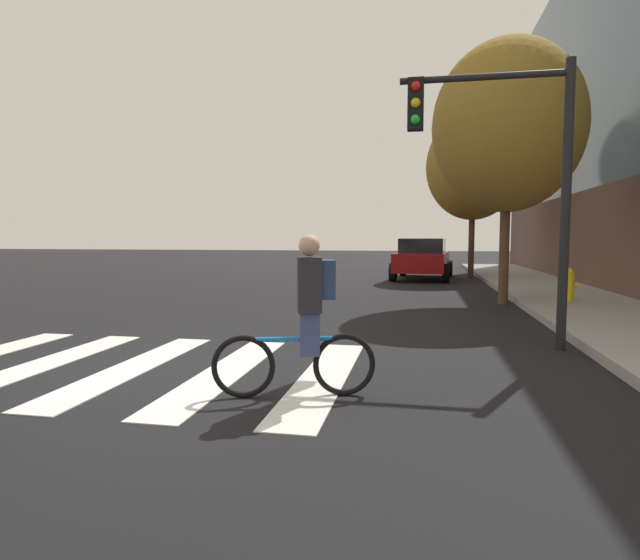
{
  "coord_description": "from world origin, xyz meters",
  "views": [
    {
      "loc": [
        3.16,
        -6.01,
        1.66
      ],
      "look_at": [
        1.68,
        1.72,
        1.02
      ],
      "focal_mm": 29.41,
      "sensor_mm": 36.0,
      "label": 1
    }
  ],
  "objects_px": {
    "fire_hydrant": "(570,285)",
    "street_tree_mid": "(473,167)",
    "street_tree_near": "(508,127)",
    "cyclist": "(306,317)",
    "sedan_mid": "(423,258)",
    "traffic_light_near": "(507,155)"
  },
  "relations": [
    {
      "from": "cyclist",
      "to": "street_tree_near",
      "type": "bearing_deg",
      "value": 69.12
    },
    {
      "from": "street_tree_mid",
      "to": "street_tree_near",
      "type": "bearing_deg",
      "value": -90.13
    },
    {
      "from": "fire_hydrant",
      "to": "street_tree_mid",
      "type": "xyz_separation_m",
      "value": [
        -1.45,
        9.08,
        4.01
      ]
    },
    {
      "from": "traffic_light_near",
      "to": "fire_hydrant",
      "type": "relative_size",
      "value": 5.38
    },
    {
      "from": "cyclist",
      "to": "traffic_light_near",
      "type": "distance_m",
      "value": 4.27
    },
    {
      "from": "sedan_mid",
      "to": "street_tree_near",
      "type": "distance_m",
      "value": 8.76
    },
    {
      "from": "sedan_mid",
      "to": "fire_hydrant",
      "type": "relative_size",
      "value": 6.2
    },
    {
      "from": "cyclist",
      "to": "street_tree_mid",
      "type": "relative_size",
      "value": 0.25
    },
    {
      "from": "fire_hydrant",
      "to": "street_tree_near",
      "type": "relative_size",
      "value": 0.12
    },
    {
      "from": "fire_hydrant",
      "to": "street_tree_mid",
      "type": "bearing_deg",
      "value": 99.08
    },
    {
      "from": "street_tree_mid",
      "to": "sedan_mid",
      "type": "bearing_deg",
      "value": -152.95
    },
    {
      "from": "fire_hydrant",
      "to": "street_tree_near",
      "type": "bearing_deg",
      "value": 168.58
    },
    {
      "from": "sedan_mid",
      "to": "fire_hydrant",
      "type": "bearing_deg",
      "value": -67.13
    },
    {
      "from": "cyclist",
      "to": "fire_hydrant",
      "type": "distance_m",
      "value": 9.33
    },
    {
      "from": "cyclist",
      "to": "street_tree_near",
      "type": "distance_m",
      "value": 9.63
    },
    {
      "from": "sedan_mid",
      "to": "fire_hydrant",
      "type": "xyz_separation_m",
      "value": [
        3.41,
        -8.08,
        -0.3
      ]
    },
    {
      "from": "cyclist",
      "to": "sedan_mid",
      "type": "bearing_deg",
      "value": 85.55
    },
    {
      "from": "cyclist",
      "to": "traffic_light_near",
      "type": "height_order",
      "value": "traffic_light_near"
    },
    {
      "from": "street_tree_mid",
      "to": "fire_hydrant",
      "type": "bearing_deg",
      "value": -80.92
    },
    {
      "from": "sedan_mid",
      "to": "cyclist",
      "type": "bearing_deg",
      "value": -94.45
    },
    {
      "from": "sedan_mid",
      "to": "cyclist",
      "type": "xyz_separation_m",
      "value": [
        -1.26,
        -16.16,
        0.01
      ]
    },
    {
      "from": "cyclist",
      "to": "fire_hydrant",
      "type": "bearing_deg",
      "value": 59.99
    }
  ]
}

